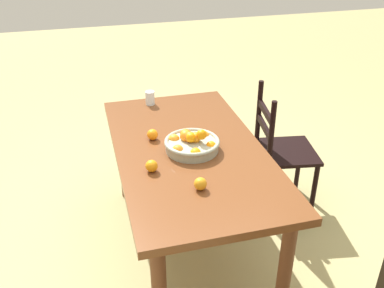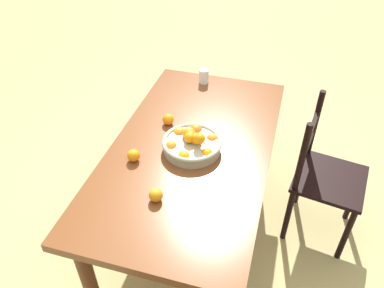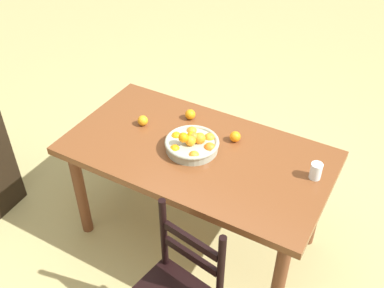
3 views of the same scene
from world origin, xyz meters
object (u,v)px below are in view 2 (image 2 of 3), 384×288
orange_loose_0 (168,119)px  drinking_glass (204,76)px  fruit_bowl (192,143)px  orange_loose_1 (156,195)px  orange_loose_2 (133,155)px  dining_table (192,160)px  chair_near_window (323,178)px

orange_loose_0 → drinking_glass: bearing=171.4°
fruit_bowl → orange_loose_1: fruit_bowl is taller
orange_loose_2 → drinking_glass: bearing=170.4°
dining_table → orange_loose_2: orange_loose_2 is taller
orange_loose_1 → orange_loose_2: same height
dining_table → orange_loose_1: size_ratio=23.96×
dining_table → orange_loose_0: 0.28m
chair_near_window → orange_loose_2: 1.16m
orange_loose_0 → orange_loose_2: (0.35, -0.07, 0.00)m
orange_loose_2 → fruit_bowl: bearing=122.1°
fruit_bowl → orange_loose_2: fruit_bowl is taller
dining_table → drinking_glass: drinking_glass is taller
chair_near_window → fruit_bowl: size_ratio=2.90×
orange_loose_0 → orange_loose_2: same height
dining_table → orange_loose_1: orange_loose_1 is taller
orange_loose_2 → drinking_glass: 0.88m
fruit_bowl → chair_near_window: bearing=112.9°
orange_loose_0 → orange_loose_2: bearing=-11.2°
dining_table → orange_loose_0: (-0.16, -0.19, 0.13)m
chair_near_window → orange_loose_2: (0.48, -1.00, 0.34)m
fruit_bowl → orange_loose_1: size_ratio=4.90×
chair_near_window → orange_loose_1: chair_near_window is taller
orange_loose_0 → drinking_glass: drinking_glass is taller
chair_near_window → orange_loose_1: bearing=140.8°
dining_table → fruit_bowl: (0.03, 0.01, 0.14)m
drinking_glass → chair_near_window: bearing=65.7°
fruit_bowl → drinking_glass: fruit_bowl is taller
dining_table → orange_loose_2: (0.19, -0.25, 0.13)m
fruit_bowl → drinking_glass: (-0.70, -0.12, 0.00)m
drinking_glass → dining_table: bearing=9.1°
orange_loose_0 → orange_loose_2: 0.35m
dining_table → drinking_glass: bearing=-170.9°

